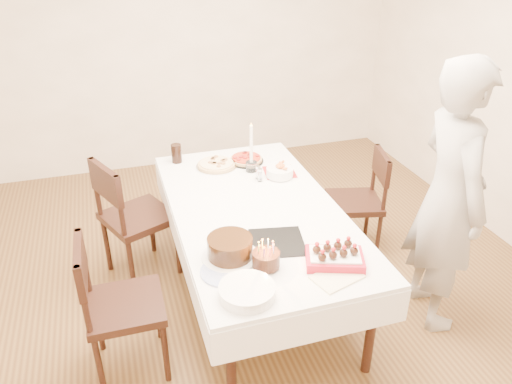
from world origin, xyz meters
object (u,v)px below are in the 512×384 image
object	(u,v)px
layer_cake	(230,248)
strawberry_box	(335,257)
pasta_bowl	(280,172)
taper_candle	(251,147)
chair_left_savory	(138,217)
dining_table	(256,252)
chair_right_savory	(354,202)
cola_glass	(176,153)
person	(449,199)
pizza_white	(216,165)
birthday_cake	(266,255)
pizza_pepperoni	(246,159)
chair_left_dessert	(126,306)

from	to	relation	value
layer_cake	strawberry_box	bearing A→B (deg)	-22.88
pasta_bowl	taper_candle	size ratio (longest dim) A/B	0.51
chair_left_savory	strawberry_box	world-z (taller)	chair_left_savory
dining_table	chair_right_savory	xyz separation A→B (m)	(0.97, 0.33, 0.08)
cola_glass	person	bearing A→B (deg)	-43.98
chair_right_savory	pizza_white	distance (m)	1.19
person	layer_cake	distance (m)	1.47
pizza_white	pasta_bowl	distance (m)	0.54
chair_right_savory	birthday_cake	size ratio (longest dim) A/B	5.62
layer_cake	cola_glass	bearing A→B (deg)	93.31
pizza_pepperoni	chair_left_dessert	bearing A→B (deg)	-132.65
pizza_white	taper_candle	xyz separation A→B (m)	(0.25, -0.15, 0.19)
chair_left_dessert	person	distance (m)	2.16
pasta_bowl	cola_glass	size ratio (longest dim) A/B	1.34
person	chair_left_savory	bearing A→B (deg)	69.02
birthday_cake	strawberry_box	world-z (taller)	birthday_cake
chair_left_savory	taper_candle	distance (m)	1.04
strawberry_box	layer_cake	bearing A→B (deg)	157.12
chair_left_savory	strawberry_box	xyz separation A→B (m)	(1.04, -1.28, 0.28)
cola_glass	strawberry_box	bearing A→B (deg)	-68.76
dining_table	pizza_white	bearing A→B (deg)	98.57
pizza_pepperoni	birthday_cake	distance (m)	1.47
taper_candle	cola_glass	xyz separation A→B (m)	(-0.55, 0.35, -0.13)
pizza_pepperoni	cola_glass	size ratio (longest dim) A/B	1.83
pizza_pepperoni	taper_candle	size ratio (longest dim) A/B	0.70
chair_left_savory	cola_glass	xyz separation A→B (m)	(0.39, 0.41, 0.32)
chair_left_savory	birthday_cake	distance (m)	1.40
taper_candle	strawberry_box	xyz separation A→B (m)	(0.11, -1.34, -0.17)
pizza_white	pizza_pepperoni	distance (m)	0.27
chair_right_savory	pizza_white	size ratio (longest dim) A/B	2.70
layer_cake	strawberry_box	xyz separation A→B (m)	(0.57, -0.24, -0.03)
pizza_white	birthday_cake	world-z (taller)	birthday_cake
person	taper_candle	bearing A→B (deg)	49.49
chair_left_dessert	birthday_cake	size ratio (longest dim) A/B	5.94
dining_table	pizza_white	distance (m)	0.84
chair_left_dessert	pizza_pepperoni	bearing A→B (deg)	-132.12
chair_left_savory	strawberry_box	bearing A→B (deg)	105.63
dining_table	person	size ratio (longest dim) A/B	1.14
layer_cake	birthday_cake	bearing A→B (deg)	-42.54
cola_glass	birthday_cake	size ratio (longest dim) A/B	0.97
chair_right_savory	pizza_pepperoni	distance (m)	0.98
pizza_pepperoni	pasta_bowl	xyz separation A→B (m)	(0.17, -0.35, 0.02)
person	pasta_bowl	xyz separation A→B (m)	(-0.82, 0.98, -0.15)
taper_candle	chair_left_savory	bearing A→B (deg)	-176.38
person	layer_cake	xyz separation A→B (m)	(-1.46, 0.05, -0.12)
chair_right_savory	strawberry_box	xyz separation A→B (m)	(-0.72, -1.08, 0.34)
pizza_pepperoni	layer_cake	bearing A→B (deg)	-110.35
pizza_pepperoni	strawberry_box	xyz separation A→B (m)	(0.10, -1.52, 0.02)
pizza_white	taper_candle	bearing A→B (deg)	-31.00
chair_left_savory	pizza_pepperoni	xyz separation A→B (m)	(0.94, 0.24, 0.26)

